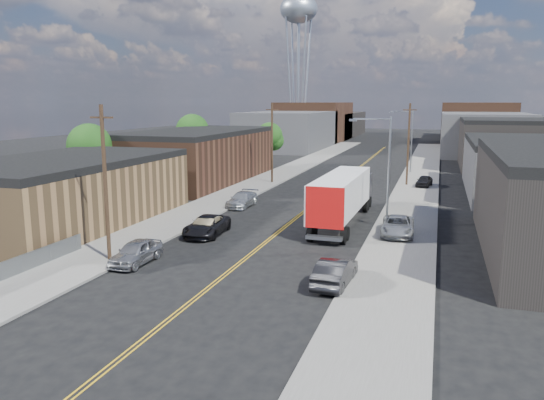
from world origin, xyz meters
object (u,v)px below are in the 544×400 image
Objects in this scene: water_tower at (299,15)px; semi_truck at (344,194)px; car_left_a at (136,252)px; car_right_lot_a at (398,226)px; car_left_d at (242,199)px; car_left_c at (207,226)px; car_right_lot_c at (424,181)px; car_right_oncoming at (335,272)px; car_left_b at (206,227)px.

water_tower is 2.26× the size of semi_truck.
car_right_lot_a is (15.32, 12.00, 0.10)m from car_left_a.
car_right_lot_a reaches higher than car_left_d.
semi_truck is (26.30, -84.21, -28.22)m from water_tower.
water_tower is at bearing 101.23° from car_left_d.
car_right_lot_c is at bearing 58.13° from car_left_c.
semi_truck is 11.46m from car_left_d.
car_right_oncoming is at bearing -39.71° from car_left_c.
car_right_lot_c is (1.20, 25.17, -0.06)m from car_right_lot_a.
car_left_d is at bearing -53.36° from car_right_oncoming.
car_right_lot_c is (16.70, 17.65, 0.09)m from car_left_d.
semi_truck is 12.25m from car_left_b.
car_left_c reaches higher than car_right_lot_c.
car_right_lot_c reaches higher than car_left_d.
car_left_a is 8.09m from car_left_b.
semi_truck is 4.22× the size of car_right_lot_c.
car_left_d is at bearing 96.10° from car_left_b.
car_left_a is 0.90× the size of car_left_d.
water_tower is at bearing 106.97° from car_right_lot_a.
semi_truck reaches higher than car_right_lot_a.
water_tower reaches higher than car_right_lot_c.
car_right_oncoming is 37.56m from car_right_lot_c.
car_left_c reaches higher than car_left_b.
semi_truck is at bearing 39.14° from car_left_b.
car_left_d is 1.28× the size of car_right_lot_c.
car_left_a is 0.87× the size of car_right_lot_a.
car_right_lot_a is at bearing -83.55° from car_right_lot_c.
car_right_lot_a is (14.10, 3.91, 0.12)m from car_left_c.
car_left_a is at bearing -81.04° from water_tower.
water_tower is 97.96m from car_right_lot_a.
car_right_lot_a is at bearing -25.62° from car_left_d.
car_right_lot_c is (32.30, -62.83, -29.84)m from water_tower.
car_left_c is 32.86m from car_right_lot_c.
car_right_lot_a is at bearing 11.39° from car_left_c.
car_right_oncoming reaches higher than car_left_c.
car_left_a is at bearing -122.47° from semi_truck.
car_left_b is 11.61m from car_left_d.
car_right_oncoming reaches higher than car_left_d.
semi_truck is at bearing 56.44° from car_left_a.
car_right_oncoming reaches higher than car_right_lot_c.
semi_truck is 3.83× the size of car_left_b.
car_right_lot_c is at bearing 66.15° from car_left_a.
car_right_lot_c is (6.00, 21.38, -1.62)m from semi_truck.
semi_truck reaches higher than car_left_b.
car_left_b is (1.23, 8.00, -0.06)m from car_left_a.
car_left_d is (-1.40, 11.43, -0.03)m from car_left_c.
water_tower is 98.13m from car_left_c.
car_left_a is 12.83m from car_right_oncoming.
semi_truck reaches higher than car_left_c.
semi_truck is 6.31m from car_right_lot_a.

